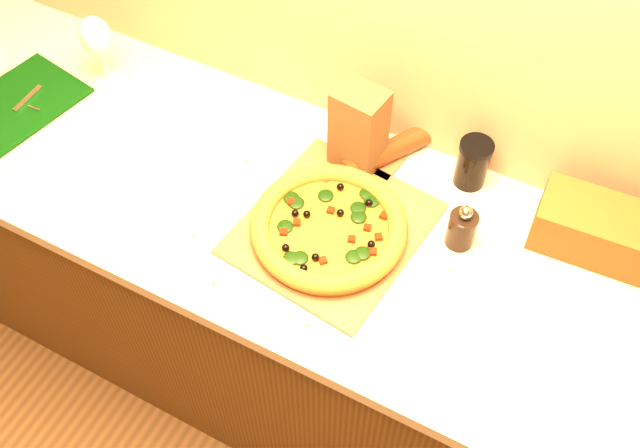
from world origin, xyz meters
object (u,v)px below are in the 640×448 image
(pepper_grinder, at_px, (462,228))
(dark_jar, at_px, (473,163))
(cutting_board, at_px, (14,105))
(pizza_peel, at_px, (337,223))
(rolling_pin, at_px, (392,149))
(wine_glass, at_px, (96,38))
(pizza, at_px, (329,227))

(pepper_grinder, height_order, dark_jar, dark_jar)
(cutting_board, relative_size, pepper_grinder, 3.03)
(pizza_peel, xyz_separation_m, dark_jar, (0.22, 0.26, 0.06))
(cutting_board, distance_m, pepper_grinder, 1.19)
(pizza_peel, bearing_deg, dark_jar, 56.56)
(pepper_grinder, distance_m, rolling_pin, 0.29)
(cutting_board, distance_m, wine_glass, 0.29)
(wine_glass, bearing_deg, rolling_pin, 7.34)
(rolling_pin, bearing_deg, dark_jar, 4.62)
(pizza_peel, xyz_separation_m, rolling_pin, (0.03, 0.25, 0.02))
(pizza_peel, relative_size, dark_jar, 4.59)
(pepper_grinder, bearing_deg, dark_jar, 103.65)
(pepper_grinder, bearing_deg, cutting_board, -173.49)
(rolling_pin, bearing_deg, pizza, -95.63)
(pepper_grinder, relative_size, rolling_pin, 0.34)
(pizza, xyz_separation_m, wine_glass, (-0.76, 0.18, 0.11))
(pizza, bearing_deg, pepper_grinder, 24.49)
(rolling_pin, height_order, wine_glass, wine_glass)
(dark_jar, bearing_deg, pepper_grinder, -76.35)
(pizza_peel, relative_size, pizza, 1.66)
(pizza, bearing_deg, cutting_board, -179.15)
(pizza_peel, height_order, pizza, pizza)
(pepper_grinder, relative_size, dark_jar, 0.95)
(wine_glass, distance_m, dark_jar, 0.99)
(rolling_pin, bearing_deg, wine_glass, -172.66)
(pizza, xyz_separation_m, rolling_pin, (0.03, 0.28, -0.00))
(pizza, distance_m, pepper_grinder, 0.29)
(pizza, height_order, rolling_pin, pizza)
(pizza_peel, xyz_separation_m, cutting_board, (-0.92, -0.05, 0.00))
(pepper_grinder, height_order, wine_glass, wine_glass)
(rolling_pin, relative_size, wine_glass, 1.76)
(pepper_grinder, distance_m, wine_glass, 1.03)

